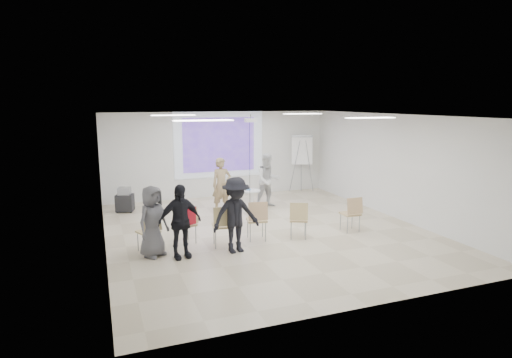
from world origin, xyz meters
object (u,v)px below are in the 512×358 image
object	(u,v)px
chair_left_mid	(187,222)
player_left	(222,182)
chair_far_left	(150,229)
flipchart_easel	(302,150)
av_cart	(125,201)
pedestal_table	(251,199)
chair_right_far	(352,211)
chair_left_inner	(223,223)
chair_center	(257,217)
chair_right_inner	(299,217)
laptop	(222,224)
audience_mid	(236,210)
player_right	(268,178)
audience_left	(180,216)
audience_outer	(153,217)

from	to	relation	value
chair_left_mid	player_left	bearing A→B (deg)	37.13
chair_far_left	flipchart_easel	size ratio (longest dim) A/B	0.43
chair_far_left	av_cart	bearing A→B (deg)	70.57
pedestal_table	chair_left_mid	size ratio (longest dim) A/B	0.76
chair_right_far	flipchart_easel	bearing A→B (deg)	79.44
chair_left_inner	chair_right_far	xyz separation A→B (m)	(3.46, -0.04, -0.03)
chair_far_left	chair_center	xyz separation A→B (m)	(2.53, -0.11, 0.05)
pedestal_table	chair_right_inner	bearing A→B (deg)	-86.27
laptop	audience_mid	distance (m)	0.70
chair_far_left	chair_left_inner	world-z (taller)	chair_left_inner
chair_far_left	chair_left_mid	xyz separation A→B (m)	(0.89, 0.24, -0.00)
player_right	av_cart	bearing A→B (deg)	168.25
player_right	chair_center	distance (m)	3.46
audience_mid	chair_far_left	bearing A→B (deg)	151.79
chair_left_inner	flipchart_easel	xyz separation A→B (m)	(4.51, 4.97, 0.97)
player_left	flipchart_easel	distance (m)	4.17
laptop	flipchart_easel	xyz separation A→B (m)	(4.49, 4.87, 1.02)
player_left	audience_mid	xyz separation A→B (m)	(-0.67, -3.48, 0.01)
chair_right_inner	chair_right_far	distance (m)	1.54
pedestal_table	chair_left_inner	bearing A→B (deg)	-121.22
av_cart	chair_center	bearing A→B (deg)	-37.38
audience_left	audience_outer	xyz separation A→B (m)	(-0.54, 0.30, -0.05)
player_right	chair_left_inner	size ratio (longest dim) A/B	1.93
chair_center	chair_right_far	xyz separation A→B (m)	(2.55, -0.19, -0.04)
pedestal_table	chair_left_inner	distance (m)	3.33
chair_center	av_cart	xyz separation A→B (m)	(-2.82, 4.04, -0.24)
player_right	chair_center	world-z (taller)	player_right
audience_left	flipchart_easel	distance (m)	7.71
pedestal_table	audience_outer	size ratio (longest dim) A/B	0.39
player_right	flipchart_easel	distance (m)	2.76
chair_left_mid	chair_right_inner	bearing A→B (deg)	-33.11
audience_left	pedestal_table	bearing A→B (deg)	38.91
player_left	chair_center	bearing A→B (deg)	-94.65
chair_left_inner	audience_left	bearing A→B (deg)	-153.51
chair_left_mid	av_cart	bearing A→B (deg)	86.71
chair_left_mid	chair_right_far	distance (m)	4.22
player_left	audience_outer	world-z (taller)	player_left
player_right	av_cart	distance (m)	4.51
audience_left	audience_mid	xyz separation A→B (m)	(1.24, -0.09, 0.04)
player_right	chair_right_far	distance (m)	3.45
audience_left	audience_mid	world-z (taller)	audience_mid
player_left	laptop	distance (m)	3.11
chair_far_left	chair_left_inner	size ratio (longest dim) A/B	0.92
chair_left_mid	flipchart_easel	size ratio (longest dim) A/B	0.43
chair_left_inner	chair_right_far	bearing A→B (deg)	8.60
player_right	chair_far_left	bearing A→B (deg)	-143.23
audience_outer	chair_far_left	bearing A→B (deg)	60.69
pedestal_table	laptop	xyz separation A→B (m)	(-1.71, -2.74, 0.15)
pedestal_table	av_cart	world-z (taller)	av_cart
chair_right_far	laptop	world-z (taller)	chair_right_far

